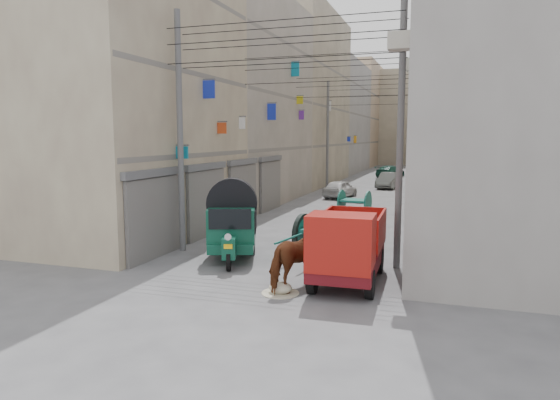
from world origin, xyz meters
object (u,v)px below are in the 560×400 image
at_px(horse, 301,258).
at_px(distant_car_white, 340,189).
at_px(auto_rickshaw, 232,223).
at_px(second_cart, 355,202).
at_px(tonga_cart, 319,234).
at_px(feed_sack, 280,288).
at_px(distant_car_grey, 389,180).
at_px(distant_car_green, 390,172).
at_px(mini_truck, 346,250).

relative_size(horse, distant_car_white, 0.60).
distance_m(auto_rickshaw, second_cart, 10.38).
height_order(tonga_cart, distant_car_white, tonga_cart).
relative_size(feed_sack, horse, 0.30).
height_order(tonga_cart, distant_car_grey, tonga_cart).
height_order(auto_rickshaw, feed_sack, auto_rickshaw).
relative_size(distant_car_white, distant_car_grey, 0.92).
height_order(tonga_cart, distant_car_green, tonga_cart).
xyz_separation_m(distant_car_white, distant_car_green, (1.37, 17.21, 0.00)).
xyz_separation_m(feed_sack, distant_car_white, (-2.57, 20.08, 0.42)).
relative_size(auto_rickshaw, distant_car_grey, 0.80).
bearing_deg(feed_sack, auto_rickshaw, 131.67).
distance_m(feed_sack, distant_car_green, 37.31).
xyz_separation_m(mini_truck, distant_car_white, (-4.02, 19.05, -0.41)).
relative_size(mini_truck, feed_sack, 6.23).
bearing_deg(tonga_cart, horse, -71.70).
bearing_deg(horse, feed_sack, 67.61).
xyz_separation_m(second_cart, distant_car_white, (-2.16, 7.07, -0.11)).
bearing_deg(distant_car_green, distant_car_grey, 114.94).
relative_size(auto_rickshaw, tonga_cart, 0.94).
bearing_deg(mini_truck, tonga_cart, 113.08).
xyz_separation_m(tonga_cart, distant_car_green, (-1.13, 32.99, -0.13)).
distance_m(feed_sack, distant_car_white, 20.25).
distance_m(auto_rickshaw, distant_car_white, 17.22).
relative_size(mini_truck, second_cart, 2.34).
height_order(feed_sack, distant_car_white, distant_car_white).
bearing_deg(feed_sack, mini_truck, 35.43).
xyz_separation_m(feed_sack, horse, (0.41, 0.45, 0.69)).
relative_size(tonga_cart, mini_truck, 0.85).
height_order(auto_rickshaw, distant_car_white, auto_rickshaw).
bearing_deg(distant_car_green, distant_car_white, 104.90).
bearing_deg(distant_car_white, tonga_cart, 109.66).
height_order(feed_sack, distant_car_grey, distant_car_grey).
xyz_separation_m(tonga_cart, feed_sack, (0.07, -4.31, -0.55)).
relative_size(auto_rickshaw, feed_sack, 4.93).
distance_m(horse, distant_car_white, 19.86).
relative_size(tonga_cart, second_cart, 1.98).
bearing_deg(feed_sack, tonga_cart, 90.91).
distance_m(distant_car_white, distant_car_grey, 7.35).
bearing_deg(horse, distant_car_grey, -68.81).
distance_m(mini_truck, horse, 1.20).
xyz_separation_m(horse, distant_car_white, (-2.98, 19.63, -0.27)).
relative_size(second_cart, distant_car_white, 0.47).
height_order(horse, distant_car_grey, horse).
relative_size(auto_rickshaw, second_cart, 1.86).
bearing_deg(second_cart, feed_sack, -81.16).
bearing_deg(auto_rickshaw, distant_car_green, 68.34).
bearing_deg(distant_car_white, auto_rickshaw, 100.68).
bearing_deg(tonga_cart, distant_car_white, 110.22).
height_order(feed_sack, horse, horse).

